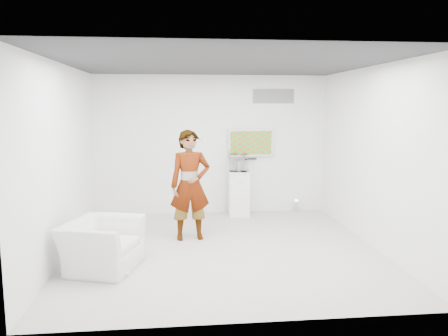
% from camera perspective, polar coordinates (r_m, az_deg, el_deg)
% --- Properties ---
extents(room, '(5.01, 5.01, 3.00)m').
position_cam_1_polar(room, '(7.01, -0.11, 1.19)').
color(room, beige).
rests_on(room, ground).
extents(tv, '(1.00, 0.08, 0.60)m').
position_cam_1_polar(tv, '(9.53, 3.50, 3.32)').
color(tv, silver).
rests_on(tv, room).
extents(logo_decal, '(0.90, 0.02, 0.30)m').
position_cam_1_polar(logo_decal, '(9.63, 6.49, 9.29)').
color(logo_decal, slate).
rests_on(logo_decal, room).
extents(person, '(0.75, 0.53, 1.94)m').
position_cam_1_polar(person, '(7.67, -4.45, -2.25)').
color(person, silver).
rests_on(person, room).
extents(armchair, '(1.23, 1.32, 0.70)m').
position_cam_1_polar(armchair, '(6.65, -15.67, -9.64)').
color(armchair, silver).
rests_on(armchair, room).
extents(pedestal, '(0.48, 0.48, 0.96)m').
position_cam_1_polar(pedestal, '(9.40, 1.96, -3.31)').
color(pedestal, white).
rests_on(pedestal, room).
extents(floor_uplight, '(0.18, 0.18, 0.27)m').
position_cam_1_polar(floor_uplight, '(9.88, 9.42, -4.90)').
color(floor_uplight, white).
rests_on(floor_uplight, room).
extents(vitrine, '(0.44, 0.44, 0.36)m').
position_cam_1_polar(vitrine, '(9.29, 1.98, 0.71)').
color(vitrine, white).
rests_on(vitrine, pedestal).
extents(console, '(0.05, 0.16, 0.22)m').
position_cam_1_polar(console, '(9.30, 1.97, 0.26)').
color(console, white).
rests_on(console, pedestal).
extents(wii_remote, '(0.09, 0.13, 0.03)m').
position_cam_1_polar(wii_remote, '(7.75, -2.81, 3.65)').
color(wii_remote, white).
rests_on(wii_remote, person).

